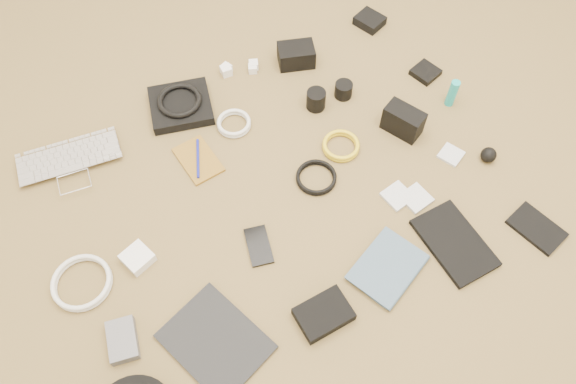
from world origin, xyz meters
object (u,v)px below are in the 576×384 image
laptop (72,169)px  tablet (216,341)px  paperback (410,284)px  phone (259,246)px  dslr_camera (296,55)px

laptop → tablet: laptop is taller
laptop → tablet: bearing=-69.3°
tablet → paperback: bearing=-30.7°
tablet → phone: 0.29m
laptop → dslr_camera: (0.81, 0.07, 0.02)m
dslr_camera → paperback: dslr_camera is taller
dslr_camera → phone: (-0.43, -0.56, -0.03)m
tablet → paperback: (0.52, -0.11, 0.00)m
laptop → tablet: size_ratio=1.21×
tablet → phone: bearing=21.8°
paperback → dslr_camera: bearing=-30.7°
dslr_camera → tablet: (-0.64, -0.75, -0.03)m
tablet → paperback: 0.53m
paperback → tablet: bearing=55.9°
laptop → dslr_camera: size_ratio=2.53×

